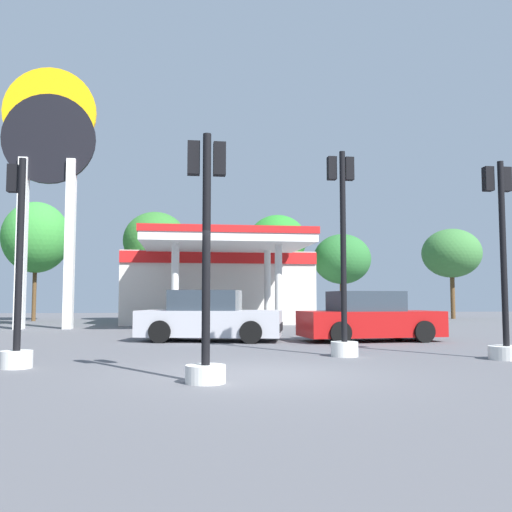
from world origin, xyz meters
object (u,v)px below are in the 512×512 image
car_2 (369,318)px  tree_4 (342,259)px  tree_5 (452,253)px  traffic_signal_1 (206,284)px  tree_2 (155,241)px  traffic_signal_3 (17,300)px  car_0 (210,318)px  tree_3 (278,241)px  traffic_signal_0 (343,277)px  station_pole_sign (48,161)px  tree_1 (36,237)px  traffic_signal_2 (504,293)px

car_2 → tree_4: (3.98, 16.52, 3.12)m
tree_5 → traffic_signal_1: bearing=-124.0°
tree_2 → traffic_signal_1: bearing=-85.4°
traffic_signal_3 → tree_5: 32.65m
car_0 → traffic_signal_1: size_ratio=1.18×
traffic_signal_1 → tree_3: size_ratio=0.64×
traffic_signal_0 → tree_4: tree_4 is taller
traffic_signal_3 → tree_4: 26.11m
station_pole_sign → car_2: 16.65m
car_2 → traffic_signal_1: traffic_signal_1 is taller
car_0 → tree_1: (-9.90, 17.42, 4.40)m
station_pole_sign → tree_3: bearing=30.7°
traffic_signal_2 → tree_4: size_ratio=0.84×
car_0 → tree_3: tree_3 is taller
traffic_signal_0 → tree_3: (1.93, 20.43, 3.03)m
car_2 → traffic_signal_2: (1.25, -5.62, 0.77)m
station_pole_sign → traffic_signal_0: 17.68m
traffic_signal_1 → traffic_signal_3: size_ratio=0.98×
traffic_signal_0 → tree_2: bearing=104.3°
station_pole_sign → traffic_signal_3: station_pole_sign is taller
station_pole_sign → car_2: station_pole_sign is taller
traffic_signal_3 → tree_3: tree_3 is taller
car_2 → station_pole_sign: bearing=144.2°
tree_2 → traffic_signal_3: bearing=-94.0°
tree_3 → traffic_signal_0: bearing=-95.4°
tree_2 → tree_5: (20.04, 1.22, -0.46)m
tree_2 → station_pole_sign: bearing=-118.3°
tree_4 → traffic_signal_0: bearing=-106.4°
traffic_signal_1 → tree_2: bearing=94.6°
tree_5 → tree_3: bearing=-168.8°
tree_2 → car_0: bearing=-81.1°
tree_1 → tree_4: (19.02, -1.63, -1.29)m
station_pole_sign → tree_2: bearing=61.7°
traffic_signal_2 → car_2: bearing=102.5°
traffic_signal_3 → tree_1: bearing=103.4°
station_pole_sign → traffic_signal_3: bearing=-78.7°
tree_3 → traffic_signal_1: bearing=-102.6°
tree_3 → station_pole_sign: bearing=-149.3°
tree_3 → traffic_signal_2: bearing=-86.0°
car_2 → tree_4: size_ratio=0.85×
tree_4 → tree_5: (8.34, 1.92, 0.62)m
station_pole_sign → tree_5: (24.56, 9.61, -3.27)m
tree_1 → traffic_signal_2: bearing=-55.6°
traffic_signal_2 → traffic_signal_3: size_ratio=1.08×
tree_1 → car_0: bearing=-60.4°
station_pole_sign → traffic_signal_0: bearing=-52.9°
traffic_signal_1 → tree_2: 25.75m
car_2 → traffic_signal_3: traffic_signal_3 is taller
tree_1 → tree_5: bearing=0.6°
tree_3 → tree_1: bearing=171.5°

